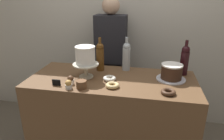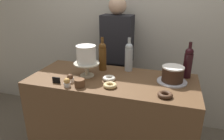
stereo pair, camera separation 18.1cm
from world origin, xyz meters
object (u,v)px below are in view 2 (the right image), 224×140
(donut_glazed, at_px, (110,85))
(price_sign_chalkboard, at_px, (56,80))
(white_layer_cake, at_px, (86,54))
(chocolate_round_cake, at_px, (173,74))
(wine_bottle_dark_red, at_px, (188,62))
(cake_stand_pedestal, at_px, (87,67))
(barista_figure, at_px, (117,62))
(wine_bottle_clear, at_px, (129,56))
(cupcake_caramel, at_px, (67,83))
(wine_bottle_amber, at_px, (103,56))
(cupcake_chocolate, at_px, (70,78))
(donut_sugar, at_px, (109,78))
(donut_chocolate, at_px, (165,95))
(cookie_stack, at_px, (80,83))

(donut_glazed, relative_size, price_sign_chalkboard, 1.60)
(white_layer_cake, height_order, donut_glazed, white_layer_cake)
(chocolate_round_cake, height_order, wine_bottle_dark_red, wine_bottle_dark_red)
(cake_stand_pedestal, bearing_deg, price_sign_chalkboard, -130.48)
(wine_bottle_dark_red, xyz_separation_m, barista_figure, (-0.78, 0.45, -0.22))
(wine_bottle_dark_red, relative_size, price_sign_chalkboard, 4.65)
(wine_bottle_clear, distance_m, cupcake_caramel, 0.65)
(wine_bottle_amber, bearing_deg, wine_bottle_clear, 12.60)
(wine_bottle_dark_red, bearing_deg, donut_glazed, -146.20)
(price_sign_chalkboard, bearing_deg, cupcake_chocolate, 26.42)
(cupcake_caramel, xyz_separation_m, cupcake_chocolate, (-0.02, 0.09, 0.00))
(wine_bottle_amber, height_order, donut_sugar, wine_bottle_amber)
(donut_glazed, distance_m, barista_figure, 0.87)
(donut_chocolate, xyz_separation_m, price_sign_chalkboard, (-0.90, -0.02, 0.01))
(wine_bottle_clear, distance_m, cookie_stack, 0.58)
(donut_sugar, height_order, price_sign_chalkboard, price_sign_chalkboard)
(wine_bottle_dark_red, distance_m, wine_bottle_clear, 0.54)
(cupcake_caramel, relative_size, barista_figure, 0.05)
(wine_bottle_amber, height_order, cupcake_caramel, wine_bottle_amber)
(cake_stand_pedestal, relative_size, wine_bottle_clear, 0.71)
(cake_stand_pedestal, distance_m, wine_bottle_amber, 0.22)
(price_sign_chalkboard, relative_size, barista_figure, 0.04)
(price_sign_chalkboard, bearing_deg, wine_bottle_clear, 42.14)
(cupcake_caramel, xyz_separation_m, donut_sugar, (0.29, 0.22, -0.02))
(wine_bottle_clear, distance_m, barista_figure, 0.54)
(chocolate_round_cake, xyz_separation_m, donut_glazed, (-0.48, -0.25, -0.06))
(cupcake_chocolate, bearing_deg, wine_bottle_amber, 65.26)
(donut_glazed, xyz_separation_m, cookie_stack, (-0.24, -0.06, 0.02))
(white_layer_cake, xyz_separation_m, cupcake_caramel, (-0.07, -0.26, -0.17))
(wine_bottle_dark_red, bearing_deg, donut_chocolate, -110.14)
(chocolate_round_cake, bearing_deg, wine_bottle_amber, 170.64)
(wine_bottle_clear, xyz_separation_m, cookie_stack, (-0.30, -0.48, -0.11))
(cake_stand_pedestal, xyz_separation_m, cupcake_chocolate, (-0.08, -0.17, -0.05))
(white_layer_cake, distance_m, wine_bottle_amber, 0.22)
(cake_stand_pedestal, distance_m, cupcake_caramel, 0.27)
(chocolate_round_cake, relative_size, cupcake_caramel, 2.46)
(wine_bottle_clear, bearing_deg, donut_glazed, -98.11)
(chocolate_round_cake, bearing_deg, cupcake_chocolate, -163.13)
(wine_bottle_clear, bearing_deg, cake_stand_pedestal, -142.96)
(wine_bottle_clear, bearing_deg, barista_figure, 118.72)
(wine_bottle_clear, relative_size, donut_glazed, 2.91)
(chocolate_round_cake, distance_m, donut_sugar, 0.54)
(wine_bottle_amber, xyz_separation_m, cupcake_caramel, (-0.15, -0.45, -0.11))
(wine_bottle_dark_red, relative_size, donut_chocolate, 2.91)
(white_layer_cake, relative_size, cupcake_caramel, 2.36)
(wine_bottle_amber, height_order, wine_bottle_dark_red, same)
(wine_bottle_dark_red, bearing_deg, barista_figure, 149.94)
(wine_bottle_clear, relative_size, donut_chocolate, 2.91)
(chocolate_round_cake, height_order, wine_bottle_amber, wine_bottle_amber)
(wine_bottle_dark_red, xyz_separation_m, wine_bottle_clear, (-0.54, 0.02, 0.00))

